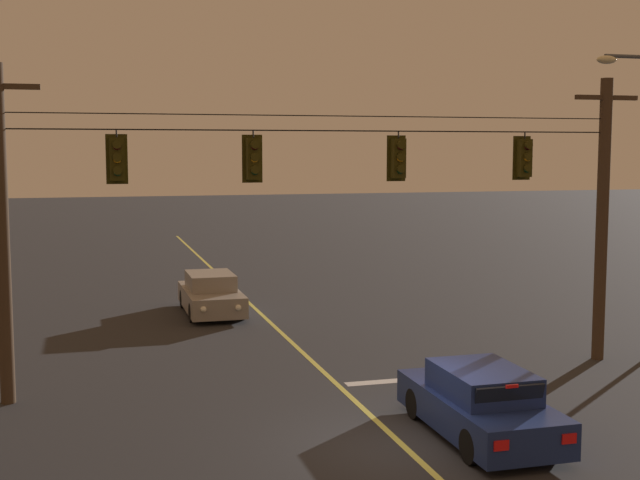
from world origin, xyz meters
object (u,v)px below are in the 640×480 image
at_px(traffic_light_right_inner, 525,158).
at_px(car_waiting_near_lane, 480,404).
at_px(traffic_light_leftmost, 117,159).
at_px(car_oncoming_lead, 211,295).
at_px(traffic_light_centre, 398,158).
at_px(traffic_light_left_inner, 254,159).

height_order(traffic_light_right_inner, car_waiting_near_lane, traffic_light_right_inner).
xyz_separation_m(traffic_light_leftmost, car_oncoming_lead, (3.35, 9.15, -4.74)).
xyz_separation_m(traffic_light_leftmost, traffic_light_right_inner, (10.10, 0.00, 0.00)).
distance_m(traffic_light_centre, car_oncoming_lead, 10.83).
bearing_deg(car_waiting_near_lane, traffic_light_right_inner, 53.97).
bearing_deg(car_waiting_near_lane, car_oncoming_lead, 103.16).
bearing_deg(car_oncoming_lead, traffic_light_centre, -70.00).
bearing_deg(traffic_light_leftmost, traffic_light_right_inner, 0.00).
distance_m(traffic_light_left_inner, traffic_light_right_inner, 7.01).
distance_m(traffic_light_leftmost, traffic_light_left_inner, 3.09).
height_order(traffic_light_centre, car_oncoming_lead, traffic_light_centre).
bearing_deg(traffic_light_left_inner, car_oncoming_lead, 88.37).
xyz_separation_m(traffic_light_leftmost, traffic_light_centre, (6.68, 0.00, 0.00)).
bearing_deg(traffic_light_left_inner, traffic_light_centre, 0.00).
relative_size(traffic_light_right_inner, car_waiting_near_lane, 0.28).
bearing_deg(car_waiting_near_lane, traffic_light_left_inner, 126.27).
xyz_separation_m(traffic_light_left_inner, car_oncoming_lead, (0.26, 9.15, -4.74)).
relative_size(traffic_light_leftmost, car_waiting_near_lane, 0.28).
bearing_deg(car_waiting_near_lane, traffic_light_leftmost, 144.03).
height_order(traffic_light_leftmost, car_waiting_near_lane, traffic_light_leftmost).
xyz_separation_m(traffic_light_left_inner, traffic_light_right_inner, (7.01, 0.00, 0.00)).
bearing_deg(traffic_light_centre, car_waiting_near_lane, -90.84).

